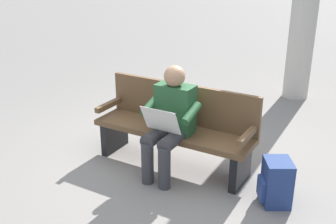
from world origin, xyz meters
TOP-DOWN VIEW (x-y plane):
  - ground_plane at (0.00, 0.00)m, footprint 40.00×40.00m
  - bench_near at (0.00, -0.07)m, footprint 1.80×0.49m
  - person_seated at (-0.06, 0.16)m, footprint 0.57×0.57m
  - backpack at (-1.21, 0.15)m, footprint 0.37×0.37m

SIDE VIEW (x-z plane):
  - ground_plane at x=0.00m, z-range 0.00..0.00m
  - backpack at x=-1.21m, z-range 0.00..0.44m
  - bench_near at x=0.00m, z-range 0.01..0.91m
  - person_seated at x=-0.06m, z-range 0.04..1.22m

